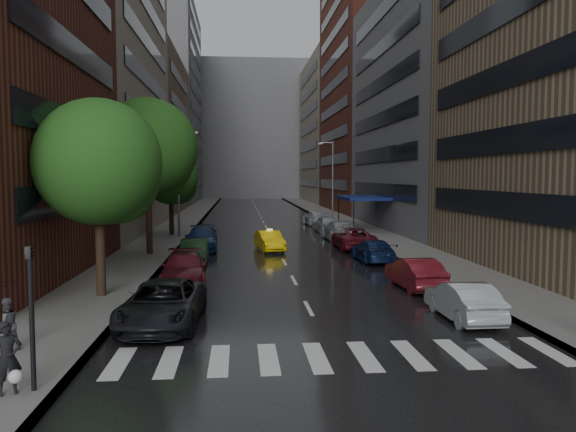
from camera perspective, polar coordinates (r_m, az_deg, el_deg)
The scene contains 20 objects.
ground at distance 18.67m, azimuth 3.64°, elevation -12.21°, with size 220.00×220.00×0.00m, color gray.
road at distance 67.97m, azimuth -2.66°, elevation -0.32°, with size 14.00×140.00×0.01m, color black.
sidewalk_left at distance 68.21m, azimuth -10.24°, elevation -0.31°, with size 4.00×140.00×0.15m, color gray.
sidewalk_right at distance 68.91m, azimuth 4.83°, elevation -0.21°, with size 4.00×140.00×0.15m, color gray.
crosswalk at distance 16.82m, azimuth 5.39°, elevation -14.03°, with size 13.15×2.80×0.01m.
buildings_left at distance 78.23m, azimuth -14.26°, elevation 11.87°, with size 8.00×108.00×38.00m.
buildings_right at distance 77.12m, azimuth 8.52°, elevation 11.35°, with size 8.05×109.10×36.00m.
building_far at distance 136.17m, azimuth -3.85°, elevation 8.62°, with size 40.00×14.00×32.00m, color slate.
tree_near at distance 24.94m, azimuth -18.72°, elevation 5.18°, with size 5.32×5.32×8.49m.
tree_mid at distance 37.71m, azimuth -14.05°, elevation 6.73°, with size 6.46×6.46×10.29m.
tree_far at distance 49.62m, azimuth -11.81°, elevation 3.79°, with size 4.63×4.63×7.38m.
taxi at distance 39.32m, azimuth -1.89°, elevation -2.54°, with size 1.48×4.23×1.39m, color yellow.
parked_cars_left at distance 31.71m, azimuth -9.81°, elevation -4.08°, with size 2.86×30.06×1.59m.
parked_cars_right at distance 42.32m, azimuth 6.11°, elevation -2.01°, with size 2.59×44.54×1.60m.
ped_bag_walker at distance 14.94m, azimuth -26.56°, elevation -12.89°, with size 0.75×0.65×1.73m.
ped_black_umbrella at distance 18.37m, azimuth -26.76°, elevation -8.41°, with size 0.96×0.98×2.09m.
traffic_light at distance 14.66m, azimuth -24.63°, elevation -8.14°, with size 0.18×0.15×3.45m.
street_lamp_left at distance 47.98m, azimuth -10.98°, elevation 3.61°, with size 1.74×0.22×9.00m.
street_lamp_right at distance 63.58m, azimuth 4.49°, elevation 3.77°, with size 1.74×0.22×9.00m.
awning at distance 54.04m, azimuth 7.54°, elevation 1.83°, with size 4.00×8.00×3.12m.
Camera 1 is at (-2.70, -17.72, 5.24)m, focal length 35.00 mm.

